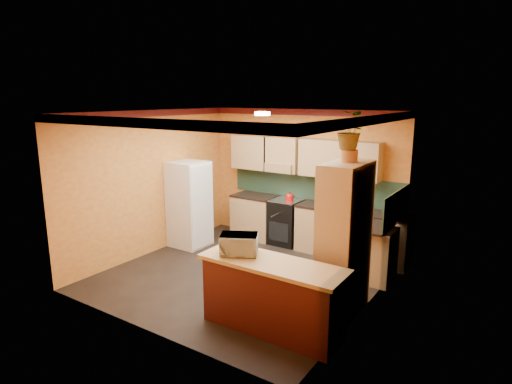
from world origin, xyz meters
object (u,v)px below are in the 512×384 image
fridge (189,204)px  microwave (239,244)px  pantry (344,239)px  base_cabinets_back (314,228)px  stove (286,222)px  breakfast_bar (272,298)px

fridge → microwave: (2.55, -1.86, 0.21)m
pantry → microwave: (-1.05, -0.98, 0.01)m
base_cabinets_back → pantry: 2.54m
stove → microwave: (0.99, -3.01, 0.61)m
pantry → breakfast_bar: (-0.54, -0.98, -0.61)m
pantry → breakfast_bar: size_ratio=1.17×
base_cabinets_back → stove: (-0.63, -0.00, 0.02)m
base_cabinets_back → stove: bearing=-180.0°
fridge → pantry: 3.71m
stove → microwave: 3.22m
stove → fridge: (-1.56, -1.15, 0.39)m
fridge → base_cabinets_back: bearing=27.8°
stove → microwave: bearing=-71.8°
pantry → fridge: bearing=166.4°
base_cabinets_back → microwave: size_ratio=7.64×
breakfast_bar → base_cabinets_back: bearing=106.1°
stove → breakfast_bar: size_ratio=0.51×
base_cabinets_back → fridge: bearing=-152.2°
base_cabinets_back → pantry: size_ratio=1.74×
microwave → stove: bearing=79.2°
base_cabinets_back → breakfast_bar: 3.13m
breakfast_bar → stove: bearing=116.4°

